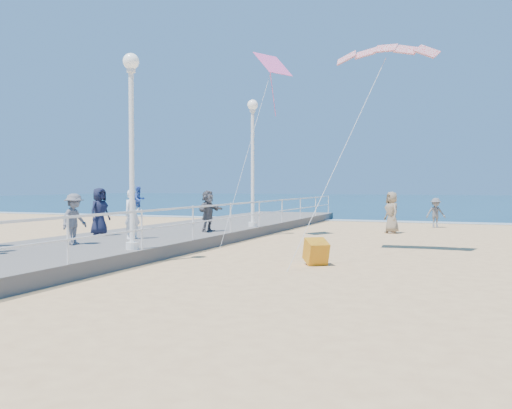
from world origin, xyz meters
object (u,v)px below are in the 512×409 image
(woman_holding_toddler, at_px, (133,214))
(spectator_5, at_px, (208,211))
(lamp_post_mid, at_px, (131,130))
(beach_walker_a, at_px, (436,213))
(box_kite, at_px, (316,254))
(spectator_2, at_px, (74,219))
(toddler_held, at_px, (139,200))
(spectator_4, at_px, (100,212))
(beach_walker_c, at_px, (392,213))
(lamp_post_far, at_px, (253,149))

(woman_holding_toddler, relative_size, spectator_5, 1.03)
(lamp_post_mid, relative_size, spectator_5, 3.41)
(lamp_post_mid, height_order, beach_walker_a, lamp_post_mid)
(box_kite, bearing_deg, spectator_2, 153.36)
(toddler_held, height_order, box_kite, toddler_held)
(beach_walker_a, distance_m, box_kite, 15.27)
(woman_holding_toddler, height_order, beach_walker_a, woman_holding_toddler)
(lamp_post_mid, distance_m, spectator_4, 5.32)
(lamp_post_mid, relative_size, spectator_2, 3.53)
(spectator_2, relative_size, box_kite, 2.51)
(beach_walker_c, bearing_deg, lamp_post_far, -91.41)
(lamp_post_far, relative_size, toddler_held, 6.17)
(spectator_2, relative_size, beach_walker_a, 1.00)
(lamp_post_far, bearing_deg, toddler_held, -103.47)
(woman_holding_toddler, relative_size, box_kite, 2.68)
(box_kite, bearing_deg, lamp_post_far, 86.96)
(woman_holding_toddler, relative_size, beach_walker_c, 0.87)
(spectator_4, relative_size, spectator_5, 1.07)
(woman_holding_toddler, bearing_deg, beach_walker_c, -10.19)
(spectator_4, distance_m, beach_walker_a, 16.98)
(woman_holding_toddler, distance_m, beach_walker_c, 12.19)
(spectator_5, bearing_deg, beach_walker_c, -34.34)
(toddler_held, relative_size, beach_walker_c, 0.46)
(lamp_post_mid, xyz_separation_m, lamp_post_far, (0.00, 9.00, 0.00))
(spectator_5, distance_m, box_kite, 7.06)
(spectator_2, bearing_deg, toddler_held, -18.60)
(spectator_5, height_order, beach_walker_c, spectator_5)
(lamp_post_mid, xyz_separation_m, spectator_2, (-2.31, 0.47, -2.51))
(spectator_4, xyz_separation_m, beach_walker_c, (8.71, 9.35, -0.30))
(spectator_4, bearing_deg, spectator_5, -35.57)
(lamp_post_mid, bearing_deg, toddler_held, 119.26)
(lamp_post_mid, height_order, lamp_post_far, same)
(lamp_post_mid, bearing_deg, lamp_post_far, 90.00)
(woman_holding_toddler, height_order, spectator_4, spectator_4)
(spectator_5, bearing_deg, box_kite, -121.81)
(beach_walker_a, bearing_deg, toddler_held, -141.68)
(spectator_2, distance_m, spectator_5, 5.83)
(beach_walker_c, bearing_deg, lamp_post_mid, -58.33)
(spectator_5, xyz_separation_m, beach_walker_a, (7.53, 10.64, -0.43))
(woman_holding_toddler, xyz_separation_m, beach_walker_a, (8.54, 14.16, -0.45))
(toddler_held, height_order, spectator_5, toddler_held)
(beach_walker_a, height_order, beach_walker_c, beach_walker_c)
(spectator_4, distance_m, box_kite, 8.41)
(toddler_held, distance_m, beach_walker_a, 16.35)
(lamp_post_far, xyz_separation_m, beach_walker_a, (6.88, 7.70, -2.91))
(beach_walker_a, bearing_deg, lamp_post_far, -152.53)
(beach_walker_a, bearing_deg, spectator_5, -146.03)
(spectator_5, bearing_deg, lamp_post_mid, -166.06)
(lamp_post_mid, xyz_separation_m, beach_walker_a, (6.88, 16.70, -2.91))
(lamp_post_mid, xyz_separation_m, woman_holding_toddler, (-1.66, 2.55, -2.46))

